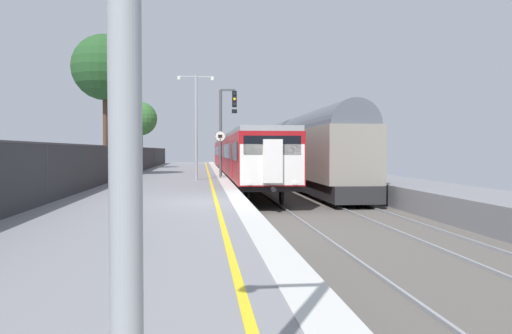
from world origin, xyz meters
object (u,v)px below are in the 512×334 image
at_px(background_tree_centre, 105,69).
at_px(speed_limit_sign, 220,148).
at_px(freight_train_adjacent_track, 269,150).
at_px(platform_lamp_mid, 196,118).
at_px(background_tree_left, 140,120).
at_px(signal_gantry, 225,122).
at_px(commuter_train_at_platform, 239,155).

bearing_deg(background_tree_centre, speed_limit_sign, -23.40).
bearing_deg(background_tree_centre, freight_train_adjacent_track, 57.83).
height_order(speed_limit_sign, platform_lamp_mid, platform_lamp_mid).
height_order(speed_limit_sign, background_tree_left, background_tree_left).
relative_size(freight_train_adjacent_track, background_tree_left, 10.45).
distance_m(signal_gantry, background_tree_left, 16.83).
height_order(commuter_train_at_platform, freight_train_adjacent_track, freight_train_adjacent_track).
distance_m(commuter_train_at_platform, speed_limit_sign, 11.25).
relative_size(commuter_train_at_platform, background_tree_centre, 4.55).
distance_m(commuter_train_at_platform, signal_gantry, 9.40).
height_order(platform_lamp_mid, background_tree_left, background_tree_left).
height_order(background_tree_left, background_tree_centre, background_tree_centre).
bearing_deg(signal_gantry, background_tree_left, 114.32).
bearing_deg(signal_gantry, platform_lamp_mid, -115.81).
bearing_deg(freight_train_adjacent_track, commuter_train_at_platform, -108.04).
xyz_separation_m(signal_gantry, speed_limit_sign, (-0.36, -2.04, -1.61)).
bearing_deg(background_tree_centre, commuter_train_at_platform, 42.50).
relative_size(freight_train_adjacent_track, speed_limit_sign, 22.94).
relative_size(signal_gantry, background_tree_centre, 0.61).
height_order(signal_gantry, speed_limit_sign, signal_gantry).
height_order(commuter_train_at_platform, background_tree_centre, background_tree_centre).
xyz_separation_m(freight_train_adjacent_track, background_tree_left, (-12.41, -6.03, 2.66)).
bearing_deg(platform_lamp_mid, signal_gantry, 64.19).
bearing_deg(background_tree_left, platform_lamp_mid, -74.56).
xyz_separation_m(commuter_train_at_platform, platform_lamp_mid, (-3.20, -12.59, 2.09)).
relative_size(speed_limit_sign, platform_lamp_mid, 0.48).
distance_m(signal_gantry, platform_lamp_mid, 3.93).
xyz_separation_m(platform_lamp_mid, background_tree_centre, (-5.61, 4.52, 3.24)).
bearing_deg(platform_lamp_mid, commuter_train_at_platform, 75.74).
bearing_deg(background_tree_left, signal_gantry, -65.68).
bearing_deg(background_tree_left, speed_limit_sign, -69.28).
xyz_separation_m(commuter_train_at_platform, signal_gantry, (-1.49, -9.05, 2.08)).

